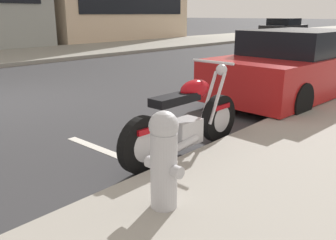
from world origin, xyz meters
The scene contains 6 objects.
sidewalk_far_curb centered at (12.00, 7.13, 0.07)m, with size 120.00×5.00×0.14m, color gray.
parking_stall_stripe centered at (0.00, -4.03, 0.00)m, with size 0.12×2.20×0.01m, color silver.
parked_motorcycle centered at (0.61, -4.52, 0.43)m, with size 2.06×0.62×1.12m.
parked_car_mid_block centered at (4.53, -4.21, 0.66)m, with size 4.37×2.02×1.38m.
car_opposite_curb centered at (21.57, 3.98, 0.67)m, with size 4.03×1.79×1.40m.
fire_hydrant centered at (-0.68, -5.34, 0.58)m, with size 0.24×0.36×0.82m.
Camera 1 is at (-2.66, -7.17, 1.69)m, focal length 38.57 mm.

